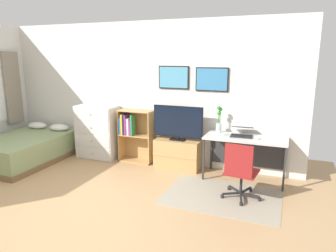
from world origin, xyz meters
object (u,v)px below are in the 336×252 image
(tv_stand, at_px, (178,154))
(laptop, at_px, (242,132))
(office_chair, at_px, (240,170))
(computer_mouse, at_px, (259,138))
(desk, at_px, (246,144))
(wine_glass, at_px, (218,128))
(bed, at_px, (25,148))
(bamboo_vase, at_px, (219,120))
(television, at_px, (178,123))
(dresser, at_px, (98,132))
(bookshelf, at_px, (133,132))

(tv_stand, relative_size, laptop, 2.03)
(office_chair, relative_size, computer_mouse, 8.27)
(desk, height_order, wine_glass, wine_glass)
(tv_stand, height_order, computer_mouse, computer_mouse)
(bed, relative_size, bamboo_vase, 4.09)
(television, relative_size, laptop, 2.26)
(dresser, bearing_deg, bookshelf, 4.99)
(laptop, bearing_deg, office_chair, -85.82)
(television, height_order, wine_glass, television)
(bookshelf, distance_m, wine_glass, 1.77)
(bookshelf, xyz_separation_m, wine_glass, (1.74, -0.25, 0.28))
(bookshelf, bearing_deg, bed, -158.09)
(laptop, bearing_deg, desk, -9.60)
(laptop, height_order, wine_glass, wine_glass)
(dresser, relative_size, wine_glass, 5.99)
(tv_stand, distance_m, computer_mouse, 1.53)
(desk, bearing_deg, bookshelf, 177.95)
(bed, height_order, tv_stand, bed)
(desk, xyz_separation_m, laptop, (-0.08, 0.01, 0.19))
(bed, xyz_separation_m, dresser, (1.22, 0.74, 0.28))
(tv_stand, bearing_deg, computer_mouse, -5.71)
(tv_stand, bearing_deg, laptop, -0.84)
(bed, distance_m, television, 3.11)
(bookshelf, xyz_separation_m, office_chair, (2.24, -0.97, -0.14))
(laptop, relative_size, wine_glass, 2.31)
(desk, distance_m, computer_mouse, 0.28)
(computer_mouse, distance_m, wine_glass, 0.68)
(television, xyz_separation_m, wine_glass, (0.78, -0.17, 0.01))
(tv_stand, bearing_deg, office_chair, -35.58)
(bamboo_vase, bearing_deg, dresser, -178.27)
(laptop, distance_m, bamboo_vase, 0.45)
(laptop, xyz_separation_m, bamboo_vase, (-0.41, 0.08, 0.16))
(television, bearing_deg, tv_stand, 90.00)
(bed, distance_m, tv_stand, 3.06)
(computer_mouse, xyz_separation_m, wine_glass, (-0.66, -0.05, 0.12))
(bed, distance_m, wine_glass, 3.83)
(wine_glass, bearing_deg, computer_mouse, 4.25)
(bed, height_order, wine_glass, wine_glass)
(tv_stand, bearing_deg, dresser, -179.50)
(bookshelf, height_order, wine_glass, bookshelf)
(bamboo_vase, bearing_deg, computer_mouse, -16.25)
(desk, xyz_separation_m, wine_glass, (-0.45, -0.17, 0.27))
(television, distance_m, desk, 1.26)
(bamboo_vase, height_order, wine_glass, bamboo_vase)
(bed, xyz_separation_m, computer_mouse, (4.40, 0.61, 0.50))
(dresser, relative_size, bookshelf, 1.05)
(dresser, height_order, office_chair, dresser)
(bed, distance_m, desk, 4.27)
(television, distance_m, laptop, 1.16)
(bed, relative_size, wine_glass, 10.73)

